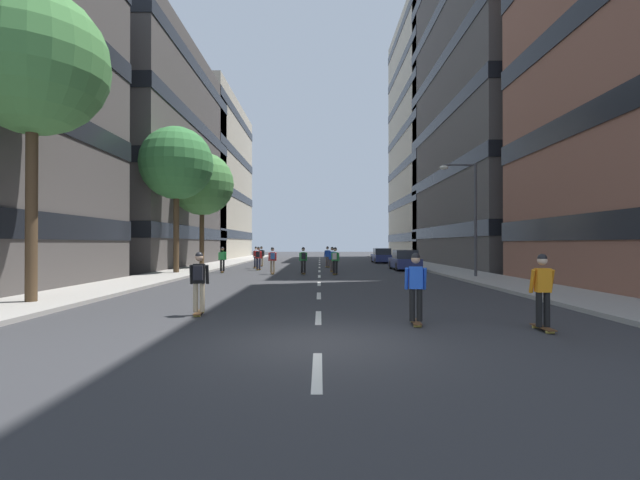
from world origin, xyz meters
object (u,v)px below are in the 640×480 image
object	(u,v)px
parked_car_mid	(382,256)
street_tree_far	(33,62)
skater_7	(273,259)
skater_10	(328,256)
skater_4	(333,258)
skater_0	(416,285)
skater_5	(259,257)
street_tree_near	(177,164)
skater_11	(256,256)
skater_9	(336,259)
street_tree_mid	(203,184)
skater_6	(304,259)
skater_3	(262,255)
parked_car_near	(405,261)
skater_1	(223,258)
streetlamp_right	(470,207)
skater_2	(200,279)
skater_8	(543,288)

from	to	relation	value
parked_car_mid	street_tree_far	bearing A→B (deg)	-116.62
skater_7	skater_10	size ratio (longest dim) A/B	1.00
skater_4	street_tree_far	bearing A→B (deg)	-120.84
parked_car_mid	skater_0	size ratio (longest dim) A/B	2.47
skater_4	parked_car_mid	bearing A→B (deg)	68.84
skater_5	street_tree_near	bearing A→B (deg)	-135.12
skater_11	skater_9	bearing A→B (deg)	-50.28
street_tree_mid	street_tree_far	bearing A→B (deg)	-90.00
skater_4	skater_6	distance (m)	3.15
street_tree_mid	skater_3	world-z (taller)	street_tree_mid
skater_5	skater_3	bearing A→B (deg)	95.24
parked_car_near	skater_5	distance (m)	11.10
parked_car_near	skater_5	world-z (taller)	skater_5
street_tree_near	skater_6	size ratio (longest dim) A/B	5.33
street_tree_near	skater_10	xyz separation A→B (m)	(9.99, 8.42, -6.24)
skater_1	skater_5	bearing A→B (deg)	54.83
skater_1	skater_6	world-z (taller)	same
street_tree_mid	streetlamp_right	world-z (taller)	street_tree_mid
skater_3	skater_4	xyz separation A→B (m)	(6.05, -7.54, -0.03)
skater_0	streetlamp_right	bearing A→B (deg)	66.65
street_tree_near	street_tree_mid	xyz separation A→B (m)	(0.00, 6.20, -0.49)
skater_0	skater_1	size ratio (longest dim) A/B	1.00
skater_6	skater_0	bearing A→B (deg)	-79.08
streetlamp_right	skater_6	xyz separation A→B (m)	(-9.67, 3.64, -3.12)
skater_5	skater_6	size ratio (longest dim) A/B	1.00
skater_0	skater_2	world-z (taller)	same
parked_car_near	street_tree_mid	xyz separation A→B (m)	(-15.79, 1.40, 6.04)
skater_7	skater_9	xyz separation A→B (m)	(4.09, -0.52, 0.00)
skater_1	skater_10	distance (m)	9.95
street_tree_near	skater_0	distance (m)	22.14
skater_9	street_tree_near	bearing A→B (deg)	178.59
parked_car_near	skater_8	xyz separation A→B (m)	(-1.29, -23.26, 0.29)
streetlamp_right	skater_8	distance (m)	15.81
skater_4	skater_8	world-z (taller)	same
street_tree_mid	skater_11	distance (m)	7.13
skater_11	skater_6	bearing A→B (deg)	-59.15
street_tree_far	skater_8	world-z (taller)	street_tree_far
skater_9	skater_0	bearing A→B (deg)	-85.41
parked_car_near	parked_car_mid	distance (m)	12.34
street_tree_mid	skater_2	xyz separation A→B (m)	(5.96, -22.46, -5.72)
parked_car_mid	skater_5	world-z (taller)	skater_5
skater_4	skater_10	size ratio (longest dim) A/B	1.00
skater_1	skater_11	bearing A→B (deg)	74.58
parked_car_near	street_tree_far	bearing A→B (deg)	-129.48
skater_9	skater_6	bearing A→B (deg)	165.18
streetlamp_right	skater_8	xyz separation A→B (m)	(-3.43, -15.11, -3.15)
skater_10	streetlamp_right	bearing A→B (deg)	-55.98
street_tree_far	streetlamp_right	distance (m)	21.39
street_tree_far	skater_6	distance (m)	18.19
parked_car_near	skater_0	xyz separation A→B (m)	(-4.06, -22.51, 0.29)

